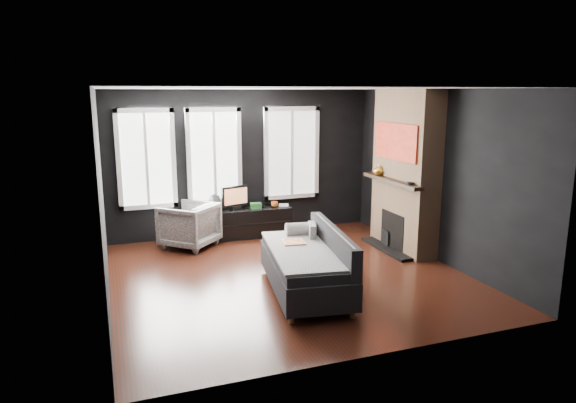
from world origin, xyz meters
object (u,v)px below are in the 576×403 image
object	(u,v)px
armchair	(189,223)
sofa	(305,261)
monitor	(235,196)
mug	(275,204)
mantel_vase	(379,170)
media_console	(249,222)
book	(279,199)

from	to	relation	value
armchair	sofa	bearing A→B (deg)	67.20
monitor	mug	size ratio (longest dim) A/B	4.12
sofa	mantel_vase	distance (m)	2.81
sofa	media_console	xyz separation A→B (m)	(0.02, 2.90, -0.17)
sofa	monitor	distance (m)	2.95
sofa	media_console	bearing A→B (deg)	98.26
monitor	mantel_vase	distance (m)	2.63
mantel_vase	monitor	bearing A→B (deg)	151.96
mug	book	distance (m)	0.15
armchair	media_console	world-z (taller)	armchair
sofa	mug	size ratio (longest dim) A/B	15.29
mug	book	size ratio (longest dim) A/B	0.55
monitor	mug	distance (m)	0.76
sofa	monitor	xyz separation A→B (m)	(-0.23, 2.92, 0.34)
sofa	book	distance (m)	2.99
monitor	mug	xyz separation A→B (m)	(0.73, -0.08, -0.18)
mug	mantel_vase	distance (m)	2.04
armchair	media_console	bearing A→B (deg)	147.81
mantel_vase	sofa	bearing A→B (deg)	-140.14
sofa	book	size ratio (longest dim) A/B	8.39
sofa	monitor	size ratio (longest dim) A/B	3.71
media_console	mantel_vase	world-z (taller)	mantel_vase
media_console	mug	distance (m)	0.59
book	mantel_vase	xyz separation A→B (m)	(1.43, -1.20, 0.67)
mug	media_console	bearing A→B (deg)	173.04
sofa	book	bearing A→B (deg)	86.65
armchair	media_console	size ratio (longest dim) A/B	0.55
book	armchair	bearing A→B (deg)	-170.17
monitor	book	size ratio (longest dim) A/B	2.26
armchair	mug	distance (m)	1.67
monitor	mug	bearing A→B (deg)	-22.08
book	mug	bearing A→B (deg)	-147.30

